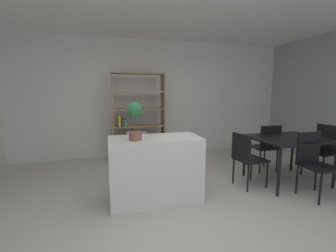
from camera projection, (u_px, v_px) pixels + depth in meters
name	position (u px, v px, depth m)	size (l,w,h in m)	color
ground_plane	(181.00, 210.00, 2.91)	(10.06, 10.06, 0.00)	beige
back_partition	(145.00, 99.00, 5.40)	(7.30, 0.06, 2.76)	silver
kitchen_island	(155.00, 169.00, 3.16)	(1.26, 0.61, 0.91)	silver
potted_plant_on_island	(135.00, 117.00, 2.86)	(0.20, 0.20, 0.49)	brown
open_bookshelf	(137.00, 123.00, 5.01)	(1.15, 0.38, 1.94)	#997551
dining_table	(288.00, 142.00, 3.76)	(1.18, 0.98, 0.77)	black
dining_chair_far	(267.00, 144.00, 4.27)	(0.44, 0.44, 0.92)	black
dining_chair_island_side	(246.00, 156.00, 3.57)	(0.49, 0.46, 0.88)	black
dining_chair_near	(314.00, 159.00, 3.29)	(0.46, 0.45, 0.94)	black
dining_chair_window_side	(324.00, 146.00, 3.99)	(0.45, 0.48, 0.95)	black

